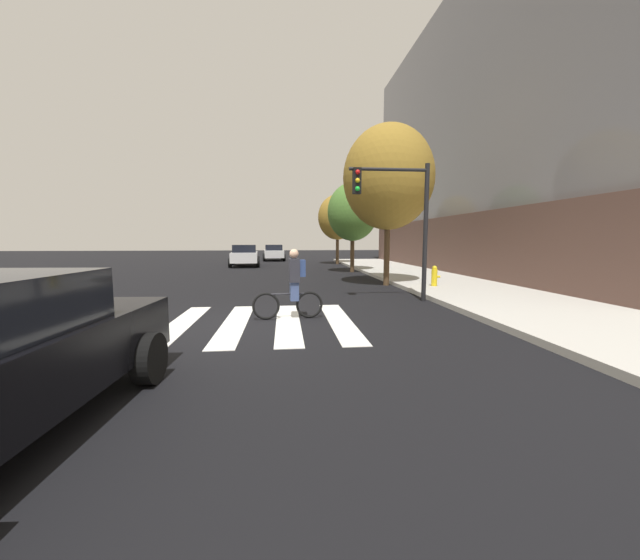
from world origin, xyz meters
TOP-DOWN VIEW (x-y plane):
  - ground_plane at (0.00, 0.00)m, footprint 120.00×120.00m
  - sidewalk at (8.75, 0.00)m, footprint 6.50×50.00m
  - crosswalk_stripes at (-0.19, 0.00)m, footprint 5.41×4.20m
  - sedan_mid at (-1.92, 18.62)m, footprint 2.35×4.63m
  - sedan_far at (-0.03, 25.92)m, footprint 2.23×4.37m
  - cyclist at (1.15, 0.39)m, footprint 1.71×0.38m
  - traffic_light_near at (4.46, 2.56)m, footprint 2.47×0.28m
  - fire_hydrant at (6.67, 5.01)m, footprint 0.33×0.22m
  - street_tree_near at (5.24, 6.57)m, footprint 3.70×3.70m
  - street_tree_mid at (4.98, 12.97)m, footprint 2.95×2.95m
  - street_tree_far at (5.17, 20.30)m, footprint 3.07×3.07m
  - corner_building at (18.17, 12.52)m, footprint 16.61×25.69m

SIDE VIEW (x-z plane):
  - ground_plane at x=0.00m, z-range 0.00..0.00m
  - crosswalk_stripes at x=-0.19m, z-range 0.00..0.01m
  - sidewalk at x=8.75m, z-range 0.00..0.15m
  - fire_hydrant at x=6.67m, z-range 0.14..0.92m
  - sedan_far at x=-0.03m, z-range 0.02..1.50m
  - sedan_mid at x=-1.92m, z-range 0.02..1.59m
  - cyclist at x=1.15m, z-range 0.00..1.69m
  - traffic_light_near at x=4.46m, z-range 0.76..4.96m
  - street_tree_mid at x=4.98m, z-range 0.92..6.16m
  - street_tree_far at x=5.17m, z-range 0.95..6.41m
  - street_tree_near at x=5.24m, z-range 1.15..7.74m
  - corner_building at x=18.17m, z-range -0.05..15.31m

